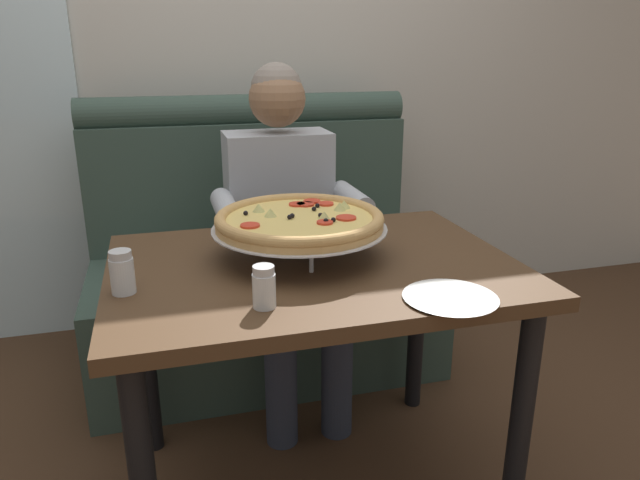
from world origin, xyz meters
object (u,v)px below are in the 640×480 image
pizza (300,221)px  diner_main (284,218)px  dining_table (314,297)px  plate_near_left (450,295)px  shaker_pepper_flakes (264,290)px  booth_bench (262,272)px  shaker_oregano (122,275)px

pizza → diner_main: bearing=82.5°
dining_table → plate_near_left: size_ratio=4.88×
shaker_pepper_flakes → pizza: bearing=62.9°
booth_bench → diner_main: diner_main is taller
booth_bench → shaker_oregano: booth_bench is taller
dining_table → pizza: pizza is taller
diner_main → shaker_pepper_flakes: size_ratio=12.63×
pizza → plate_near_left: bearing=-55.0°
dining_table → diner_main: 0.61m
pizza → shaker_oregano: (-0.48, -0.14, -0.06)m
pizza → shaker_pepper_flakes: 0.36m
dining_table → shaker_pepper_flakes: size_ratio=11.03×
booth_bench → shaker_pepper_flakes: bearing=-99.3°
plate_near_left → booth_bench: bearing=101.7°
pizza → shaker_pepper_flakes: pizza is taller
booth_bench → shaker_pepper_flakes: size_ratio=14.07×
pizza → shaker_pepper_flakes: bearing=-117.1°
diner_main → plate_near_left: (0.20, -0.93, 0.06)m
diner_main → dining_table: bearing=-94.5°
pizza → dining_table: bearing=-67.9°
booth_bench → pizza: bearing=-91.7°
booth_bench → dining_table: (0.00, -0.87, 0.25)m
diner_main → shaker_oregano: size_ratio=11.75×
booth_bench → dining_table: 0.91m
diner_main → plate_near_left: size_ratio=5.59×
booth_bench → pizza: 0.94m
shaker_pepper_flakes → plate_near_left: bearing=-9.8°
dining_table → diner_main: bearing=85.5°
shaker_pepper_flakes → plate_near_left: (0.43, -0.07, -0.03)m
shaker_pepper_flakes → booth_bench: bearing=80.7°
dining_table → shaker_pepper_flakes: 0.35m
diner_main → pizza: (-0.07, -0.55, 0.15)m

